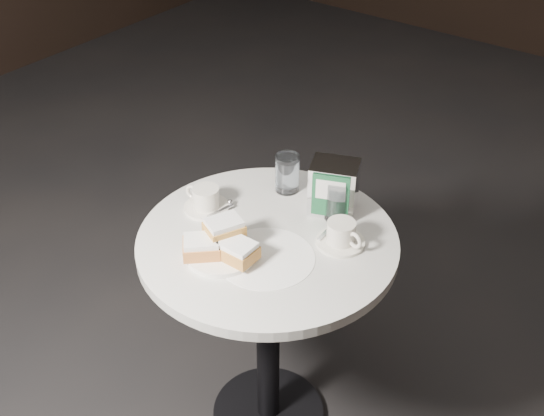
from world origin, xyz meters
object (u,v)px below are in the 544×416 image
at_px(water_glass_right, 338,200).
at_px(water_glass_left, 287,174).
at_px(cafe_table, 268,293).
at_px(beignet_plate, 221,246).
at_px(coffee_cup_right, 341,235).
at_px(coffee_cup_left, 206,200).
at_px(napkin_dispenser, 334,187).

bearing_deg(water_glass_right, water_glass_left, 171.60).
bearing_deg(water_glass_left, cafe_table, -66.82).
distance_m(beignet_plate, water_glass_right, 0.35).
distance_m(cafe_table, water_glass_right, 0.33).
bearing_deg(water_glass_left, coffee_cup_right, -24.91).
distance_m(coffee_cup_left, water_glass_left, 0.25).
relative_size(cafe_table, water_glass_right, 6.26).
bearing_deg(cafe_table, coffee_cup_right, 29.31).
bearing_deg(coffee_cup_left, beignet_plate, -42.28).
height_order(coffee_cup_right, water_glass_right, water_glass_right).
distance_m(coffee_cup_right, water_glass_left, 0.29).
xyz_separation_m(beignet_plate, water_glass_right, (0.15, 0.32, 0.02)).
bearing_deg(beignet_plate, water_glass_left, 97.34).
distance_m(coffee_cup_right, water_glass_right, 0.12).
xyz_separation_m(coffee_cup_right, water_glass_right, (-0.07, 0.09, 0.03)).
height_order(coffee_cup_right, napkin_dispenser, napkin_dispenser).
distance_m(coffee_cup_left, napkin_dispenser, 0.36).
xyz_separation_m(beignet_plate, water_glass_left, (-0.05, 0.35, 0.02)).
height_order(beignet_plate, water_glass_left, water_glass_left).
height_order(beignet_plate, coffee_cup_left, beignet_plate).
height_order(water_glass_left, water_glass_right, water_glass_right).
relative_size(cafe_table, napkin_dispenser, 4.74).
bearing_deg(coffee_cup_left, water_glass_right, 26.32).
relative_size(water_glass_left, napkin_dispenser, 0.73).
xyz_separation_m(coffee_cup_left, napkin_dispenser, (0.29, 0.21, 0.05)).
distance_m(cafe_table, coffee_cup_right, 0.30).
xyz_separation_m(water_glass_left, napkin_dispenser, (0.16, -0.01, 0.02)).
distance_m(coffee_cup_left, coffee_cup_right, 0.40).
height_order(coffee_cup_left, napkin_dispenser, napkin_dispenser).
distance_m(water_glass_right, napkin_dispenser, 0.04).
bearing_deg(napkin_dispenser, cafe_table, -130.42).
height_order(cafe_table, water_glass_left, water_glass_left).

